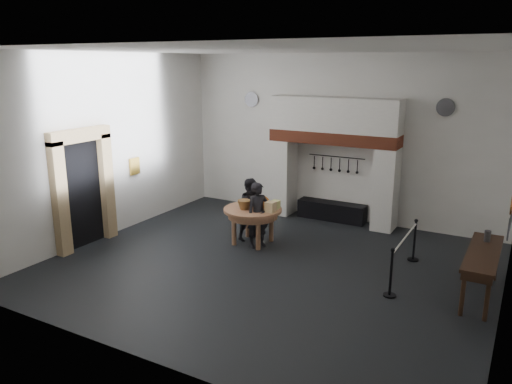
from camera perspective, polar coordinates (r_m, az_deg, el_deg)
The scene contains 35 objects.
floor at distance 10.89m, azimuth 1.56°, elevation -8.41°, with size 9.00×8.00×0.02m, color black.
ceiling at distance 10.02m, azimuth 1.74°, elevation 16.00°, with size 9.00×8.00×0.02m, color silver.
wall_back at distance 13.84m, azimuth 9.39°, elevation 6.09°, with size 9.00×0.02×4.50m, color silver.
wall_front at distance 7.02m, azimuth -13.67°, elevation -2.44°, with size 9.00×0.02×4.50m, color silver.
wall_left at distance 12.90m, azimuth -16.44°, elevation 5.07°, with size 0.02×8.00×4.50m, color silver.
chimney_pier_left at distance 14.30m, azimuth 3.15°, elevation 1.75°, with size 0.55×0.70×2.15m, color silver.
chimney_pier_right at distance 13.31m, azimuth 14.62°, elevation 0.31°, with size 0.55×0.70×2.15m, color silver.
hearth_brick_band at distance 13.50m, azimuth 8.88°, elevation 6.16°, with size 3.50×0.72×0.32m, color #9E442B.
chimney_hood at distance 13.43m, azimuth 8.99°, elevation 8.74°, with size 3.50×0.70×0.90m, color silver.
iron_range at distance 14.01m, azimuth 8.65°, elevation -2.16°, with size 1.90×0.45×0.50m, color black.
utensil_rail at distance 13.85m, azimuth 9.19°, elevation 4.01°, with size 0.02×0.02×1.60m, color black.
door_recess at distance 12.41m, azimuth -19.28°, elevation -0.24°, with size 0.04×1.10×2.50m, color black.
door_jamb_near at distance 11.90m, azimuth -21.50°, elevation -0.81°, with size 0.22×0.30×2.60m, color tan.
door_jamb_far at distance 12.79m, azimuth -16.71°, elevation 0.63°, with size 0.22×0.30×2.60m, color tan.
door_lintel at distance 12.08m, azimuth -19.55°, elevation 6.14°, with size 0.22×1.70×0.30m, color tan.
wall_plaque at distance 13.54m, azimuth -13.70°, elevation 2.89°, with size 0.05×0.34×0.44m, color gold.
work_table at distance 11.92m, azimuth -0.37°, elevation -2.04°, with size 1.40×1.40×0.07m, color tan.
pumpkin at distance 11.86m, azimuth 0.71°, elevation -1.18°, with size 0.36×0.36×0.31m, color orange.
cheese_block_big at distance 11.60m, azimuth 1.66°, elevation -1.72°, with size 0.22×0.22×0.24m, color #F2D090.
cheese_block_small at distance 11.87m, azimuth 2.24°, elevation -1.44°, with size 0.18×0.18×0.20m, color #F0F190.
wicker_basket at distance 11.82m, azimuth -1.36°, elevation -1.45°, with size 0.32×0.32×0.22m, color olive.
bread_loaf at distance 12.23m, azimuth 0.03°, elevation -1.12°, with size 0.31×0.18×0.13m, color olive.
visitor_near at distance 11.70m, azimuth 0.25°, elevation -2.66°, with size 0.57×0.38×1.57m, color black.
visitor_far at distance 12.22m, azimuth -0.48°, elevation -1.96°, with size 0.75×0.58×1.54m, color black.
side_table at distance 10.11m, azimuth 24.56°, elevation -6.35°, with size 0.55×2.20×0.06m, color #331C12.
pewter_jug at distance 10.63m, azimuth 24.94°, elevation -4.59°, with size 0.12×0.12×0.22m, color #45464A.
copper_pan_a at distance 9.38m, azimuth 27.19°, elevation -1.30°, with size 0.34×0.34×0.03m, color #C6662D.
pewter_plate_left at distance 9.70m, azimuth 26.91°, elevation -3.85°, with size 0.40×0.40×0.03m, color #4C4C51.
pewter_plate_mid at distance 10.28m, azimuth 27.09°, elevation -2.89°, with size 0.40×0.40×0.03m, color #4C4C51.
pewter_plate_right at distance 10.86m, azimuth 27.24°, elevation -2.04°, with size 0.40×0.40×0.03m, color #4C4C51.
pewter_plate_back_left at distance 14.83m, azimuth -0.52°, elevation 10.54°, with size 0.44×0.44×0.03m, color #4C4C51.
pewter_plate_back_right at distance 13.03m, azimuth 20.85°, elevation 9.03°, with size 0.44×0.44×0.03m, color #4C4C51.
barrier_post_near at distance 9.71m, azimuth 15.17°, elevation -9.01°, with size 0.05×0.05×0.90m, color black.
barrier_post_far at distance 11.54m, azimuth 17.66°, elevation -5.37°, with size 0.05×0.05×0.90m, color black.
barrier_rope at distance 10.48m, azimuth 16.69°, elevation -5.00°, with size 0.04×0.04×2.00m, color silver.
Camera 1 is at (4.63, -8.88, 4.27)m, focal length 35.00 mm.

